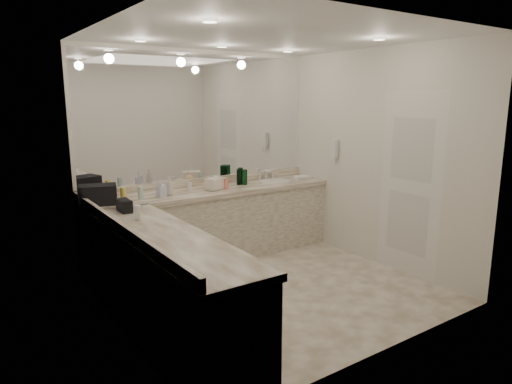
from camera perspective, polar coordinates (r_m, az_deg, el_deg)
floor at (r=5.01m, az=1.76°, el=-12.03°), size 3.20×3.20×0.00m
ceiling at (r=4.62m, az=1.98°, el=18.95°), size 3.20×3.20×0.00m
wall_back at (r=5.91m, az=-6.81°, el=4.65°), size 3.20×0.02×2.60m
wall_left at (r=3.93m, az=-17.32°, el=0.66°), size 0.02×3.00×2.60m
wall_right at (r=5.73m, az=14.91°, el=4.12°), size 0.02×3.00×2.60m
vanity_back_base at (r=5.82m, az=-5.22°, el=-4.26°), size 3.20×0.60×0.84m
vanity_back_top at (r=5.71m, az=-5.25°, el=0.06°), size 3.20×0.64×0.06m
vanity_left_base at (r=4.01m, az=-11.05°, el=-11.98°), size 0.60×2.40×0.84m
vanity_left_top at (r=3.86m, az=-11.17°, el=-5.81°), size 0.64×2.42×0.06m
backsplash_back at (r=5.94m, az=-6.64°, el=1.28°), size 3.20×0.04×0.10m
backsplash_left at (r=4.01m, az=-16.75°, el=-4.22°), size 0.04×3.00×0.10m
mirror_back at (r=5.86m, az=-6.86°, el=9.26°), size 3.12×0.01×1.55m
mirror_left at (r=3.87m, az=-17.58°, el=7.60°), size 0.01×2.92×1.55m
sink at (r=6.22m, az=2.35°, el=1.30°), size 0.44×0.44×0.03m
faucet at (r=6.37m, az=1.23°, el=2.24°), size 0.24×0.16×0.14m
wall_phone at (r=6.17m, az=9.73°, el=5.33°), size 0.06×0.10×0.24m
door at (r=5.45m, az=18.66°, el=0.86°), size 0.02×0.82×2.10m
black_toiletry_bag at (r=5.13m, az=-19.19°, el=-0.27°), size 0.44×0.34×0.22m
black_bag_spill at (r=4.73m, az=-16.13°, el=-1.64°), size 0.11×0.23×0.12m
cream_cosmetic_case at (r=5.67m, az=-5.16°, el=0.99°), size 0.27×0.22×0.14m
hand_towel at (r=6.45m, az=5.76°, el=1.84°), size 0.24×0.18×0.04m
lotion_left at (r=4.39m, az=-14.59°, el=-2.51°), size 0.06×0.06×0.13m
soap_bottle_a at (r=5.40m, az=-10.73°, el=0.74°), size 0.09×0.09×0.22m
soap_bottle_b at (r=5.32m, az=-11.76°, el=0.43°), size 0.10×0.10×0.20m
soap_bottle_c at (r=5.69m, az=-6.06°, el=1.12°), size 0.14×0.14×0.16m
green_bottle_0 at (r=6.04m, az=-1.96°, el=2.07°), size 0.07×0.07×0.21m
green_bottle_1 at (r=6.00m, az=-2.14°, el=1.91°), size 0.06×0.06×0.20m
green_bottle_2 at (r=5.96m, az=-2.08°, el=1.89°), size 0.07×0.07×0.20m
green_bottle_3 at (r=5.95m, az=-1.41°, el=1.87°), size 0.07×0.07×0.20m
green_bottle_4 at (r=6.00m, az=-1.96°, el=1.86°), size 0.06×0.06×0.18m
amenity_bottle_0 at (r=5.24m, az=-14.23°, el=-0.14°), size 0.06×0.06×0.15m
amenity_bottle_1 at (r=5.82m, az=-5.17°, el=1.33°), size 0.05×0.05×0.15m
amenity_bottle_2 at (r=5.25m, az=-16.27°, el=-0.23°), size 0.06×0.06×0.15m
amenity_bottle_3 at (r=5.71m, az=-3.74°, el=1.06°), size 0.06×0.06×0.13m
amenity_bottle_4 at (r=5.60m, az=-8.31°, el=0.65°), size 0.06×0.06×0.11m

